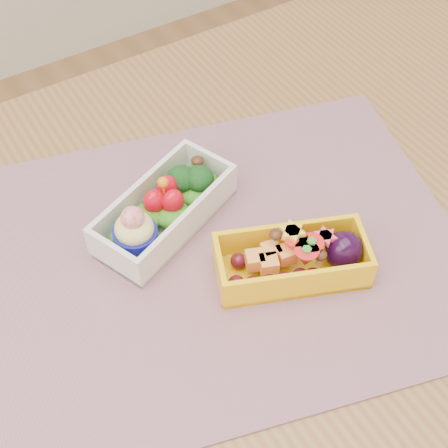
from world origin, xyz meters
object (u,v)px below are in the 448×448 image
table (215,330)px  placemat (221,252)px  bento_white (164,210)px  bento_yellow (295,259)px

table → placemat: bearing=48.5°
bento_white → bento_yellow: size_ratio=1.08×
table → bento_yellow: 0.15m
placemat → bento_white: (-0.03, 0.07, 0.02)m
placemat → bento_yellow: (0.05, -0.06, 0.02)m
table → placemat: (0.03, 0.03, 0.10)m
bento_white → bento_yellow: 0.15m
bento_yellow → placemat: bearing=151.3°
bento_white → bento_yellow: (0.08, -0.13, -0.00)m
table → bento_yellow: size_ratio=7.02×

